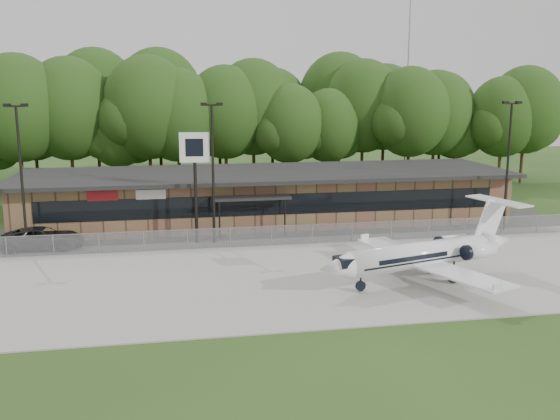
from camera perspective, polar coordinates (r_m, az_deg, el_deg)
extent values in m
plane|color=#294217|center=(31.29, 5.75, -10.10)|extent=(160.00, 160.00, 0.00)
cube|color=#9E9B93|center=(38.59, 2.45, -5.81)|extent=(64.00, 18.00, 0.08)
cube|color=#383835|center=(49.48, -0.49, -1.96)|extent=(50.00, 9.00, 0.06)
cube|color=brown|center=(53.43, -1.33, 1.18)|extent=(40.00, 10.00, 4.00)
cube|color=black|center=(48.51, -0.39, 0.51)|extent=(36.00, 0.08, 1.60)
cube|color=black|center=(52.61, -1.25, 3.40)|extent=(41.00, 11.50, 0.30)
cube|color=black|center=(47.51, -2.65, 1.13)|extent=(6.00, 1.60, 0.20)
cube|color=#A4141C|center=(47.81, -15.92, 1.25)|extent=(2.20, 0.06, 0.70)
cube|color=silver|center=(47.59, -11.73, 1.41)|extent=(2.20, 0.06, 0.70)
cube|color=gray|center=(45.01, 0.49, -2.37)|extent=(46.00, 0.03, 1.50)
cube|color=gray|center=(44.84, 0.49, -1.43)|extent=(46.00, 0.04, 0.04)
cylinder|color=gray|center=(81.76, 11.60, 11.86)|extent=(0.20, 0.20, 25.00)
cylinder|color=black|center=(45.95, -22.53, 2.45)|extent=(0.18, 0.18, 10.00)
cube|color=black|center=(45.52, -23.01, 8.74)|extent=(1.20, 0.12, 0.12)
cube|color=black|center=(45.64, -23.70, 8.78)|extent=(0.45, 0.30, 0.22)
cube|color=black|center=(45.41, -22.34, 8.87)|extent=(0.45, 0.30, 0.22)
cylinder|color=black|center=(45.02, -6.13, 3.08)|extent=(0.18, 0.18, 10.00)
cube|color=black|center=(44.59, -6.27, 9.52)|extent=(1.20, 0.12, 0.12)
cube|color=black|center=(44.55, -6.99, 9.59)|extent=(0.45, 0.30, 0.22)
cube|color=black|center=(44.63, -5.56, 9.63)|extent=(0.45, 0.30, 0.22)
cylinder|color=black|center=(52.02, 20.08, 3.57)|extent=(0.18, 0.18, 10.00)
cube|color=black|center=(51.64, 20.46, 9.12)|extent=(1.20, 0.12, 0.12)
cube|color=black|center=(51.36, 19.93, 9.23)|extent=(0.45, 0.30, 0.22)
cube|color=black|center=(51.92, 20.99, 9.17)|extent=(0.45, 0.30, 0.22)
cylinder|color=white|center=(37.26, 12.60, -4.16)|extent=(9.61, 4.07, 1.53)
cone|color=white|center=(34.07, 5.00, -5.39)|extent=(2.26, 1.99, 1.53)
cone|color=white|center=(41.04, 18.99, -2.88)|extent=(2.44, 2.04, 1.53)
cube|color=white|center=(35.40, 16.37, -5.90)|extent=(3.58, 6.09, 0.11)
cube|color=white|center=(40.06, 10.29, -3.62)|extent=(3.58, 6.09, 0.11)
cylinder|color=white|center=(38.58, 17.72, -3.68)|extent=(2.26, 1.40, 0.86)
cylinder|color=white|center=(40.27, 15.38, -2.93)|extent=(2.26, 1.40, 0.86)
cube|color=white|center=(40.41, 18.63, -1.05)|extent=(2.30, 0.77, 2.88)
cube|color=white|center=(40.58, 19.32, 0.67)|extent=(2.39, 4.57, 0.10)
cube|color=black|center=(34.33, 5.97, -4.81)|extent=(1.23, 1.36, 0.48)
cube|color=black|center=(38.68, 14.52, -5.67)|extent=(1.36, 2.42, 0.67)
cylinder|color=black|center=(35.34, 7.37, -7.02)|extent=(0.71, 0.71, 0.21)
imported|color=#2E2F31|center=(47.07, -20.92, -2.46)|extent=(5.81, 2.78, 1.60)
cylinder|color=black|center=(45.42, -7.73, 1.68)|extent=(0.25, 0.25, 7.75)
cube|color=silver|center=(45.00, -7.83, 5.69)|extent=(2.14, 0.40, 2.13)
cube|color=black|center=(44.88, -7.84, 5.68)|extent=(1.26, 0.14, 1.26)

